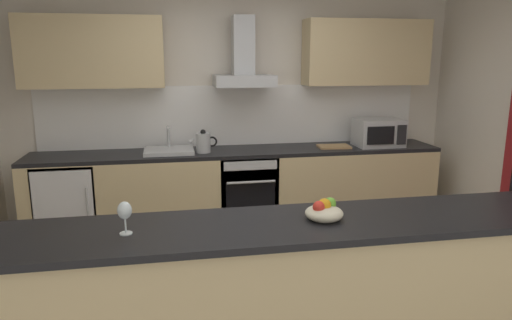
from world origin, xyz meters
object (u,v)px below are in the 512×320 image
(fruit_bowl, at_px, (324,212))
(microwave, at_px, (378,133))
(wine_glass, at_px, (125,212))
(range_hood, at_px, (243,64))
(sink, at_px, (169,150))
(refrigerator, at_px, (70,203))
(kettle, at_px, (203,142))
(chopping_board, at_px, (334,146))
(oven, at_px, (246,190))

(fruit_bowl, bearing_deg, microwave, 58.62)
(wine_glass, bearing_deg, range_hood, 67.48)
(microwave, height_order, sink, microwave)
(refrigerator, distance_m, sink, 1.12)
(kettle, bearing_deg, chopping_board, 0.40)
(refrigerator, height_order, fruit_bowl, fruit_bowl)
(refrigerator, height_order, sink, sink)
(sink, xyz_separation_m, kettle, (0.35, -0.04, 0.08))
(microwave, distance_m, range_hood, 1.66)
(sink, height_order, range_hood, range_hood)
(range_hood, bearing_deg, microwave, -6.09)
(oven, bearing_deg, kettle, -175.70)
(refrigerator, distance_m, range_hood, 2.26)
(sink, bearing_deg, kettle, -7.25)
(refrigerator, distance_m, kettle, 1.47)
(oven, relative_size, wine_glass, 4.50)
(oven, distance_m, wine_glass, 2.64)
(sink, distance_m, range_hood, 1.18)
(sink, height_order, wine_glass, sink)
(microwave, xyz_separation_m, fruit_bowl, (-1.40, -2.30, -0.06))
(microwave, bearing_deg, fruit_bowl, -121.38)
(microwave, relative_size, chopping_board, 1.47)
(microwave, relative_size, wine_glass, 2.81)
(refrigerator, bearing_deg, kettle, -1.31)
(chopping_board, bearing_deg, oven, 178.60)
(range_hood, height_order, chopping_board, range_hood)
(sink, bearing_deg, oven, -0.79)
(oven, distance_m, refrigerator, 1.80)
(range_hood, distance_m, wine_glass, 2.78)
(refrigerator, xyz_separation_m, microwave, (3.28, -0.03, 0.62))
(oven, xyz_separation_m, chopping_board, (0.97, -0.02, 0.45))
(range_hood, relative_size, fruit_bowl, 3.27)
(refrigerator, relative_size, kettle, 2.94)
(chopping_board, bearing_deg, sink, 178.87)
(wine_glass, bearing_deg, kettle, 75.93)
(refrigerator, xyz_separation_m, wine_glass, (0.77, -2.35, 0.65))
(kettle, relative_size, wine_glass, 1.62)
(refrigerator, bearing_deg, microwave, -0.44)
(chopping_board, bearing_deg, fruit_bowl, -111.20)
(fruit_bowl, bearing_deg, oven, 91.86)
(refrigerator, distance_m, chopping_board, 2.81)
(microwave, relative_size, kettle, 1.73)
(refrigerator, relative_size, sink, 1.70)
(oven, bearing_deg, sink, 179.21)
(microwave, distance_m, kettle, 1.92)
(range_hood, distance_m, chopping_board, 1.31)
(oven, relative_size, range_hood, 1.11)
(microwave, bearing_deg, wine_glass, -137.15)
(microwave, distance_m, wine_glass, 3.42)
(refrigerator, xyz_separation_m, kettle, (1.35, -0.03, 0.58))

